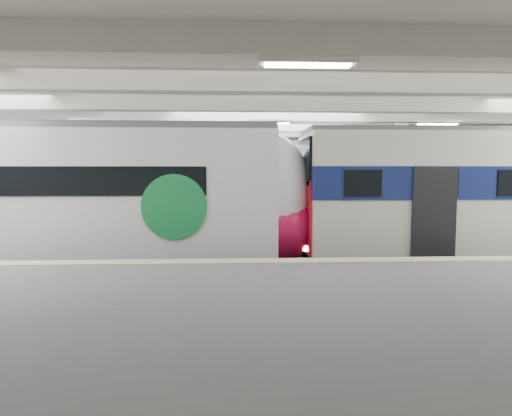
{
  "coord_description": "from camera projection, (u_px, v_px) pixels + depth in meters",
  "views": [
    {
      "loc": [
        -1.17,
        -13.04,
        3.14
      ],
      "look_at": [
        -0.51,
        1.0,
        2.0
      ],
      "focal_mm": 30.0,
      "sensor_mm": 36.0,
      "label": 1
    }
  ],
  "objects": [
    {
      "name": "station_hall",
      "position": [
        280.0,
        169.0,
        11.3
      ],
      "size": [
        36.0,
        24.0,
        5.75
      ],
      "color": "black",
      "rests_on": "ground"
    },
    {
      "name": "modern_emu",
      "position": [
        103.0,
        203.0,
        12.87
      ],
      "size": [
        14.19,
        2.93,
        4.56
      ],
      "color": "white",
      "rests_on": "ground"
    },
    {
      "name": "far_train",
      "position": [
        148.0,
        193.0,
        18.35
      ],
      "size": [
        14.06,
        3.07,
        4.47
      ],
      "rotation": [
        0.0,
        0.0,
        0.02
      ],
      "color": "white",
      "rests_on": "ground"
    }
  ]
}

